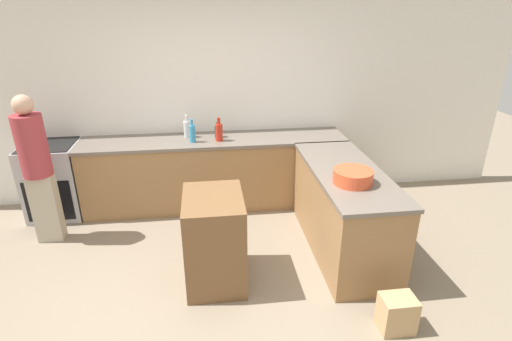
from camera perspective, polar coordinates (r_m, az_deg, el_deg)
The scene contains 13 objects.
ground_plane at distance 3.80m, azimuth -4.43°, elevation -17.45°, with size 14.00×14.00×0.00m, color gray.
wall_back at distance 5.18m, azimuth -6.31°, elevation 10.48°, with size 8.00×0.06×2.70m.
counter_back at distance 5.13m, azimuth -5.77°, elevation -0.19°, with size 3.27×0.64×0.90m.
counter_peninsula at distance 4.30m, azimuth 12.36°, elevation -5.43°, with size 0.69×1.77×0.90m.
range_oven at distance 5.45m, azimuth -26.76°, elevation -1.19°, with size 0.63×0.62×0.91m.
island_table at distance 3.75m, azimuth -5.93°, elevation -9.79°, with size 0.54×0.70×0.88m.
mixing_bowl at distance 3.81m, azimuth 13.67°, elevation -0.86°, with size 0.37×0.37×0.13m.
vinegar_bottle_clear at distance 5.04m, azimuth -9.82°, elevation 5.94°, with size 0.08×0.08×0.28m.
wine_bottle_dark at distance 5.00m, azimuth -5.47°, elevation 5.62°, with size 0.08×0.08×0.19m.
hot_sauce_bottle at distance 4.85m, azimuth -5.31°, elevation 5.55°, with size 0.09×0.09×0.29m.
dish_soap_bottle at distance 4.85m, azimuth -9.08°, elevation 5.30°, with size 0.07×0.07×0.28m.
person_by_range at distance 4.73m, azimuth -28.86°, elevation 0.70°, with size 0.29×0.29×1.63m.
paper_bag at distance 3.58m, azimuth 19.47°, elevation -18.70°, with size 0.27×0.21×0.31m.
Camera 1 is at (-0.10, -2.89, 2.46)m, focal length 28.00 mm.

